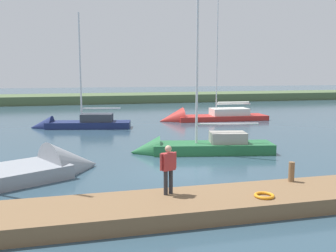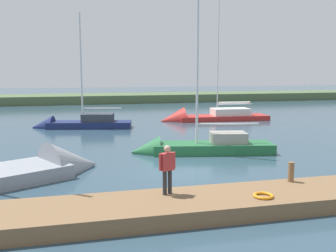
{
  "view_description": "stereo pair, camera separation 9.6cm",
  "coord_description": "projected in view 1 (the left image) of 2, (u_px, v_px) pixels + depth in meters",
  "views": [
    {
      "loc": [
        5.12,
        16.33,
        4.56
      ],
      "look_at": [
        0.63,
        -1.44,
        1.96
      ],
      "focal_mm": 40.79,
      "sensor_mm": 36.0,
      "label": 1
    },
    {
      "loc": [
        5.02,
        16.35,
        4.56
      ],
      "look_at": [
        0.63,
        -1.44,
        1.96
      ],
      "focal_mm": 40.79,
      "sensor_mm": 36.0,
      "label": 2
    }
  ],
  "objects": [
    {
      "name": "dock_pier",
      "position": [
        233.0,
        202.0,
        12.74
      ],
      "size": [
        27.03,
        2.52,
        0.52
      ],
      "primitive_type": "cube",
      "color": "brown",
      "rests_on": "ground_plane"
    },
    {
      "name": "sailboat_near_dock",
      "position": [
        195.0,
        150.0,
        21.62
      ],
      "size": [
        8.24,
        3.36,
        9.32
      ],
      "rotation": [
        0.0,
        0.0,
        -0.19
      ],
      "color": "#236638",
      "rests_on": "ground_plane"
    },
    {
      "name": "sailboat_inner_slip",
      "position": [
        3.0,
        178.0,
        15.76
      ],
      "size": [
        10.72,
        7.36,
        12.81
      ],
      "rotation": [
        0.0,
        0.0,
        3.63
      ],
      "color": "gray",
      "rests_on": "ground_plane"
    },
    {
      "name": "life_ring_buoy",
      "position": [
        264.0,
        196.0,
        12.42
      ],
      "size": [
        0.66,
        0.66,
        0.1
      ],
      "primitive_type": "torus",
      "color": "orange",
      "rests_on": "dock_pier"
    },
    {
      "name": "sailboat_far_right",
      "position": [
        204.0,
        119.0,
        36.15
      ],
      "size": [
        10.46,
        3.0,
        12.75
      ],
      "rotation": [
        0.0,
        0.0,
        -0.05
      ],
      "color": "#B22823",
      "rests_on": "ground_plane"
    },
    {
      "name": "ground_plane",
      "position": [
        189.0,
        172.0,
        17.56
      ],
      "size": [
        200.0,
        200.0,
        0.0
      ],
      "primitive_type": "plane",
      "color": "#2D4756"
    },
    {
      "name": "person_on_dock",
      "position": [
        168.0,
        166.0,
        12.58
      ],
      "size": [
        0.61,
        0.35,
        1.66
      ],
      "rotation": [
        0.0,
        0.0,
        5.05
      ],
      "color": "#28282D",
      "rests_on": "dock_pier"
    },
    {
      "name": "sailboat_outer_mooring",
      "position": [
        76.0,
        126.0,
        31.29
      ],
      "size": [
        8.31,
        3.56,
        10.14
      ],
      "rotation": [
        0.0,
        0.0,
        -0.21
      ],
      "color": "navy",
      "rests_on": "ground_plane"
    },
    {
      "name": "far_shoreline",
      "position": [
        107.0,
        102.0,
        58.17
      ],
      "size": [
        180.0,
        8.0,
        2.4
      ],
      "primitive_type": "cube",
      "color": "#4C603D",
      "rests_on": "ground_plane"
    },
    {
      "name": "mooring_post_near",
      "position": [
        291.0,
        172.0,
        14.15
      ],
      "size": [
        0.22,
        0.22,
        0.74
      ],
      "primitive_type": "cylinder",
      "color": "brown",
      "rests_on": "dock_pier"
    }
  ]
}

